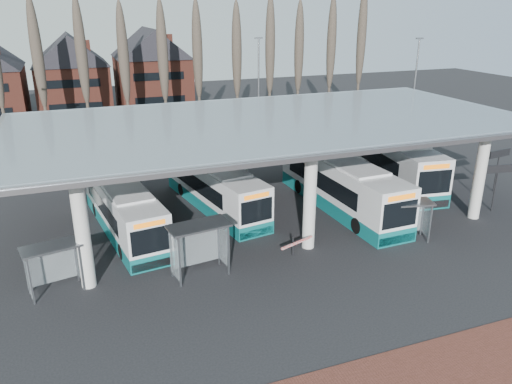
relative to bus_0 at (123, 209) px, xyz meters
name	(u,v)px	position (x,y,z in m)	size (l,w,h in m)	color
ground	(329,267)	(9.53, -8.49, -1.46)	(140.00, 140.00, 0.00)	black
station_canopy	(272,129)	(9.53, -0.49, 4.23)	(32.00, 16.00, 6.34)	silver
poplar_row	(181,49)	(9.53, 24.51, 7.32)	(45.10, 1.10, 14.50)	#473D33
townhouse_row	(28,71)	(-6.22, 35.51, 4.48)	(36.80, 10.30, 12.25)	maroon
lamp_post_b	(259,88)	(15.53, 17.51, 3.88)	(0.80, 0.16, 10.17)	slate
lamp_post_c	(414,89)	(29.53, 11.51, 3.88)	(0.80, 0.16, 10.17)	slate
bus_0	(123,209)	(0.00, 0.00, 0.00)	(3.84, 11.33, 3.09)	silver
bus_1	(214,187)	(6.25, 1.77, 0.02)	(4.25, 11.51, 3.13)	silver
bus_2	(340,185)	(14.20, -1.32, 0.18)	(3.10, 12.59, 3.48)	silver
bus_3	(388,159)	(20.65, 2.51, 0.24)	(4.41, 13.19, 3.59)	silver
shelter_0	(52,258)	(-3.97, -5.89, 0.34)	(2.88, 1.85, 2.47)	gray
shelter_1	(198,238)	(2.93, -6.77, 0.60)	(3.22, 1.92, 2.83)	gray
shelter_2	(408,211)	(15.39, -7.08, 0.31)	(2.85, 1.88, 2.43)	gray
info_sign_0	(498,173)	(23.56, -5.50, 1.24)	(2.15, 0.49, 3.22)	black
info_sign_1	(499,157)	(26.55, -2.65, 1.23)	(2.15, 0.42, 3.20)	black
barrier	(296,243)	(8.29, -6.98, -0.56)	(2.20, 1.02, 1.16)	black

